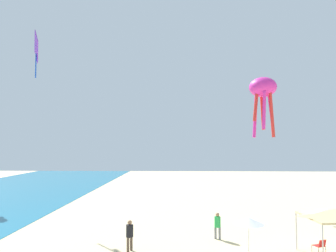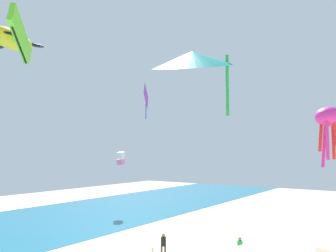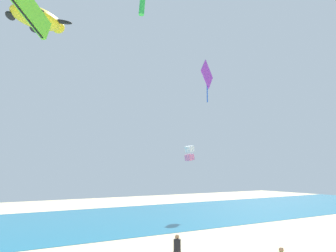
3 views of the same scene
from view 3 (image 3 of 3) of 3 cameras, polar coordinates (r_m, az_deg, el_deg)
name	(u,v)px [view 3 (image 3 of 3)]	position (r m, az deg, el deg)	size (l,w,h in m)	color
ocean_strip	(75,222)	(40.28, -14.92, -14.83)	(120.00, 22.40, 0.02)	teal
person_watching_sky	(177,247)	(22.03, 1.49, -19.06)	(0.44, 0.43, 1.80)	brown
kite_parafoil_lime	(27,7)	(30.15, -21.87, 17.51)	(4.63, 4.37, 3.56)	#66D82D
kite_diamond_purple	(207,76)	(38.43, 6.34, 8.09)	(2.93, 1.64, 4.72)	purple
kite_turtle_yellow	(37,18)	(34.71, -20.43, 16.04)	(6.20, 6.14, 2.58)	yellow
kite_box_white	(189,153)	(43.71, 3.50, -4.43)	(1.09, 1.00, 1.92)	white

